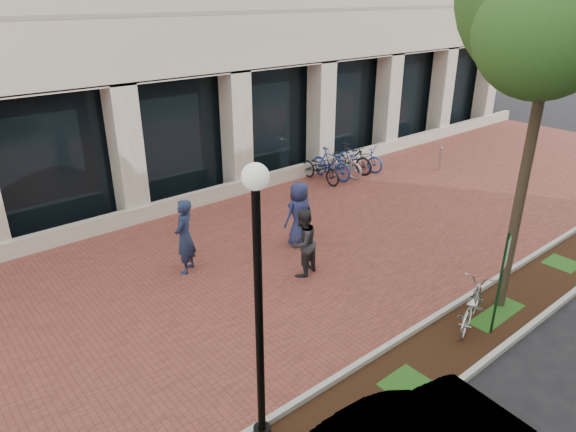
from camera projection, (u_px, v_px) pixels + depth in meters
ground at (281, 255)px, 13.99m from camera, size 120.00×120.00×0.00m
brick_plaza at (281, 254)px, 13.98m from camera, size 40.00×9.00×0.01m
planting_strip at (446, 348)px, 10.29m from camera, size 40.00×1.50×0.01m
curb_plaza_side at (416, 329)px, 10.79m from camera, size 40.00×0.12×0.12m
curb_street_side at (481, 365)px, 9.74m from camera, size 40.00×0.12×0.12m
parking_sign at (503, 271)px, 10.18m from camera, size 0.34×0.07×2.33m
lamppost at (259, 302)px, 7.12m from camera, size 0.36×0.36×4.64m
street_tree at (558, 3)px, 9.26m from camera, size 4.37×3.64×8.44m
locked_bicycle at (471, 305)px, 10.89m from camera, size 1.88×1.19×0.93m
pedestrian_left at (185, 237)px, 12.78m from camera, size 0.85×0.81×1.96m
pedestrian_mid at (302, 243)px, 12.68m from camera, size 0.99×0.86×1.76m
pedestrian_right at (299, 214)px, 14.22m from camera, size 0.92×0.61×1.85m
bollard at (440, 158)px, 20.42m from camera, size 0.12×0.12×0.97m
bike_rack_cluster at (341, 162)px, 19.82m from camera, size 3.11×2.10×1.16m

